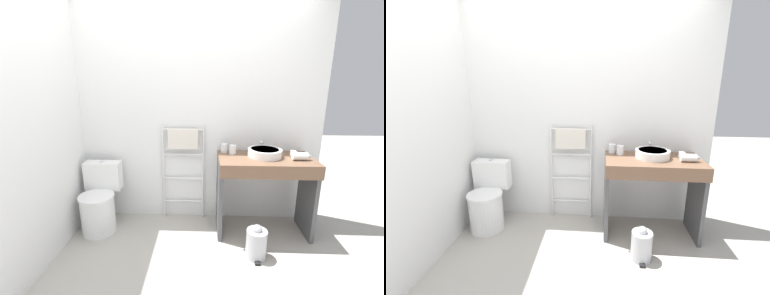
# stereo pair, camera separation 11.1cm
# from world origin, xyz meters

# --- Properties ---
(wall_back) EXTENTS (2.85, 0.12, 2.70)m
(wall_back) POSITION_xyz_m (0.00, 1.32, 1.35)
(wall_back) COLOR white
(wall_back) RESTS_ON ground_plane
(wall_side) EXTENTS (0.12, 1.89, 2.70)m
(wall_side) POSITION_xyz_m (-1.36, 0.63, 1.35)
(wall_side) COLOR white
(wall_side) RESTS_ON ground_plane
(toilet) EXTENTS (0.41, 0.51, 0.74)m
(toilet) POSITION_xyz_m (-1.05, 0.93, 0.31)
(toilet) COLOR white
(toilet) RESTS_ON ground_plane
(towel_radiator) EXTENTS (0.49, 0.06, 1.14)m
(towel_radiator) POSITION_xyz_m (-0.14, 1.21, 0.82)
(towel_radiator) COLOR silver
(towel_radiator) RESTS_ON ground_plane
(vanity_counter) EXTENTS (0.98, 0.54, 0.85)m
(vanity_counter) POSITION_xyz_m (0.74, 0.95, 0.58)
(vanity_counter) COLOR brown
(vanity_counter) RESTS_ON ground_plane
(sink_basin) EXTENTS (0.35, 0.35, 0.08)m
(sink_basin) POSITION_xyz_m (0.73, 1.00, 0.90)
(sink_basin) COLOR white
(sink_basin) RESTS_ON vanity_counter
(faucet) EXTENTS (0.02, 0.10, 0.12)m
(faucet) POSITION_xyz_m (0.73, 1.19, 0.93)
(faucet) COLOR silver
(faucet) RESTS_ON vanity_counter
(cup_near_wall) EXTENTS (0.08, 0.08, 0.10)m
(cup_near_wall) POSITION_xyz_m (0.33, 1.14, 0.90)
(cup_near_wall) COLOR white
(cup_near_wall) RESTS_ON vanity_counter
(cup_near_edge) EXTENTS (0.08, 0.08, 0.10)m
(cup_near_edge) POSITION_xyz_m (0.41, 1.08, 0.90)
(cup_near_edge) COLOR white
(cup_near_edge) RESTS_ON vanity_counter
(hair_dryer) EXTENTS (0.20, 0.17, 0.08)m
(hair_dryer) POSITION_xyz_m (1.07, 0.91, 0.89)
(hair_dryer) COLOR white
(hair_dryer) RESTS_ON vanity_counter
(trash_bin) EXTENTS (0.19, 0.23, 0.34)m
(trash_bin) POSITION_xyz_m (0.60, 0.51, 0.15)
(trash_bin) COLOR #B7B7BC
(trash_bin) RESTS_ON ground_plane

